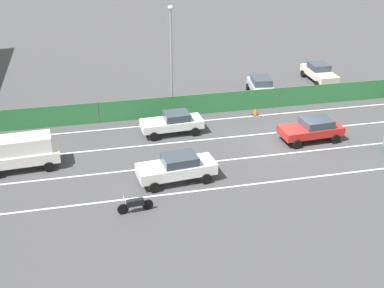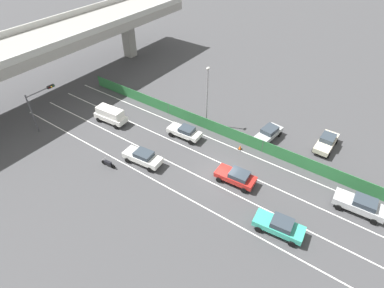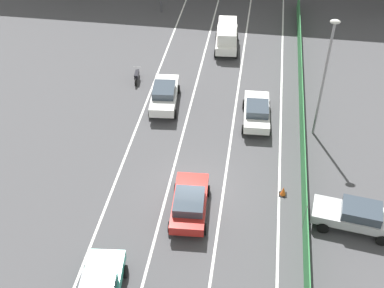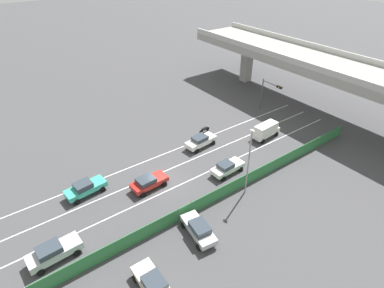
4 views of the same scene
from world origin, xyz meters
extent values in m
plane|color=#424244|center=(0.00, 0.00, 0.00)|extent=(300.00, 300.00, 0.00)
cube|color=silver|center=(-4.88, 5.39, 0.00)|extent=(0.14, 46.78, 0.01)
cube|color=silver|center=(-1.63, 5.39, 0.00)|extent=(0.14, 46.78, 0.01)
cube|color=silver|center=(1.63, 5.39, 0.00)|extent=(0.14, 46.78, 0.01)
cube|color=silver|center=(4.88, 5.39, 0.00)|extent=(0.14, 46.78, 0.01)
cube|color=#2D753D|center=(6.21, 5.39, 0.81)|extent=(0.06, 42.78, 1.63)
cylinder|color=#4C514C|center=(6.21, -1.74, 0.81)|extent=(0.10, 0.10, 1.63)
cylinder|color=#4C514C|center=(6.21, 12.52, 0.81)|extent=(0.10, 0.10, 1.63)
cube|color=white|center=(-3.48, 8.53, 0.81)|extent=(2.15, 4.75, 0.65)
cube|color=#333D47|center=(-3.46, 8.32, 1.39)|extent=(1.70, 2.14, 0.51)
cylinder|color=black|center=(-4.49, 10.01, 0.32)|extent=(0.28, 0.66, 0.64)
cylinder|color=black|center=(-2.78, 10.17, 0.32)|extent=(0.28, 0.66, 0.64)
cylinder|color=black|center=(-4.19, 6.89, 0.32)|extent=(0.28, 0.66, 0.64)
cylinder|color=black|center=(-2.48, 7.06, 0.32)|extent=(0.28, 0.66, 0.64)
cube|color=silver|center=(0.12, 17.52, 0.82)|extent=(2.04, 4.65, 0.68)
cube|color=silver|center=(0.12, 17.52, 1.64)|extent=(1.78, 3.82, 0.97)
cylinder|color=black|center=(-0.64, 15.92, 0.32)|extent=(0.26, 0.65, 0.64)
cylinder|color=black|center=(1.09, 16.04, 0.32)|extent=(0.26, 0.65, 0.64)
cube|color=silver|center=(3.16, 7.55, 0.76)|extent=(1.92, 4.43, 0.56)
cube|color=#333D47|center=(3.17, 7.18, 1.30)|extent=(1.59, 1.83, 0.52)
cylinder|color=black|center=(2.23, 8.98, 0.32)|extent=(0.25, 0.65, 0.64)
cylinder|color=black|center=(3.93, 9.07, 0.32)|extent=(0.25, 0.65, 0.64)
cylinder|color=black|center=(2.38, 6.03, 0.32)|extent=(0.25, 0.65, 0.64)
cylinder|color=black|center=(4.08, 6.12, 0.32)|extent=(0.25, 0.65, 0.64)
cube|color=red|center=(-0.07, -1.57, 0.76)|extent=(2.10, 4.38, 0.56)
cube|color=#333D47|center=(-0.05, -1.97, 1.29)|extent=(1.74, 2.08, 0.51)
cylinder|color=black|center=(-1.08, -0.18, 0.32)|extent=(0.26, 0.65, 0.64)
cylinder|color=black|center=(0.75, -0.06, 0.32)|extent=(0.26, 0.65, 0.64)
cylinder|color=black|center=(-0.90, -3.07, 0.32)|extent=(0.26, 0.65, 0.64)
cylinder|color=black|center=(0.93, -2.96, 0.32)|extent=(0.26, 0.65, 0.64)
cylinder|color=black|center=(-6.29, 11.97, 0.30)|extent=(0.16, 0.61, 0.60)
cylinder|color=black|center=(-6.14, 10.63, 0.30)|extent=(0.16, 0.61, 0.60)
cube|color=black|center=(-6.21, 11.30, 0.58)|extent=(0.38, 0.94, 0.36)
cylinder|color=#B2B2B2|center=(-6.28, 11.87, 0.92)|extent=(0.60, 0.09, 0.03)
cube|color=beige|center=(11.28, -7.70, 0.78)|extent=(4.64, 1.82, 0.59)
cube|color=#333D47|center=(11.55, -7.70, 1.35)|extent=(1.92, 1.58, 0.56)
cylinder|color=black|center=(9.70, -8.56, 0.32)|extent=(0.64, 0.23, 0.64)
cylinder|color=black|center=(9.72, -6.79, 0.32)|extent=(0.64, 0.23, 0.64)
cylinder|color=black|center=(12.84, -8.60, 0.32)|extent=(0.64, 0.23, 0.64)
cylinder|color=black|center=(12.86, -6.84, 0.32)|extent=(0.64, 0.23, 0.64)
cube|color=#B2B5B7|center=(8.84, -1.25, 0.76)|extent=(4.65, 2.29, 0.56)
cube|color=#333D47|center=(9.10, -1.28, 1.31)|extent=(2.23, 1.76, 0.55)
cylinder|color=black|center=(7.22, -1.89, 0.32)|extent=(0.66, 0.30, 0.64)
cylinder|color=black|center=(7.45, -0.20, 0.32)|extent=(0.66, 0.30, 0.64)
cylinder|color=black|center=(10.23, -2.29, 0.32)|extent=(0.66, 0.30, 0.64)
cylinder|color=black|center=(10.45, -0.60, 0.32)|extent=(0.66, 0.30, 0.64)
cylinder|color=gray|center=(7.05, 6.77, 3.96)|extent=(0.16, 0.16, 7.92)
ellipsoid|color=silver|center=(7.05, 6.77, 8.10)|extent=(0.60, 0.36, 0.28)
cone|color=orange|center=(5.09, 0.60, 0.30)|extent=(0.36, 0.36, 0.59)
cube|color=black|center=(5.09, 0.60, 0.01)|extent=(0.47, 0.47, 0.03)
camera|label=1|loc=(-28.76, 13.35, 15.03)|focal=46.78mm
camera|label=2|loc=(-21.86, -11.34, 24.28)|focal=29.15mm
camera|label=3|loc=(2.88, -20.15, 20.68)|focal=46.03mm
camera|label=4|loc=(25.43, -14.14, 24.11)|focal=29.55mm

